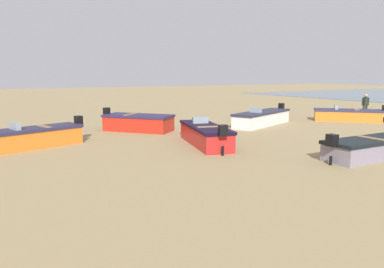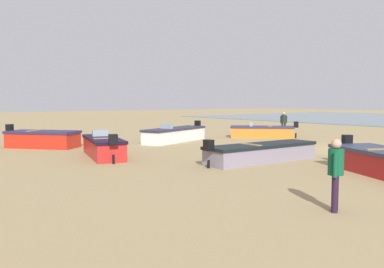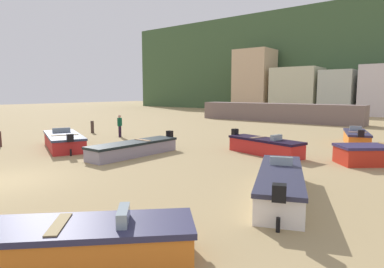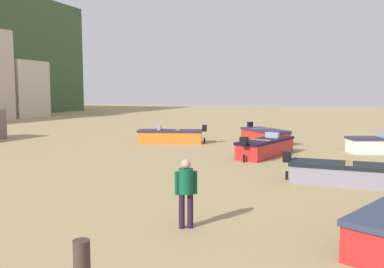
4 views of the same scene
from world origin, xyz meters
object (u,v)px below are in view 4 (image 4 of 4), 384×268
Objects in this scene: boat_red_0 at (266,147)px; beach_walker_foreground at (186,188)px; boat_orange_5 at (171,136)px; boat_grey_6 at (368,175)px; boat_red_1 at (265,136)px.

boat_red_0 is 11.36m from beach_walker_foreground.
boat_orange_5 is at bearing 84.48° from beach_walker_foreground.
boat_red_0 reaches higher than boat_orange_5.
beach_walker_foreground is at bearing -172.32° from boat_orange_5.
boat_orange_5 is (3.07, 6.48, -0.01)m from boat_red_0.
boat_grey_6 is (-5.19, -4.42, -0.07)m from boat_red_0.
boat_red_0 is 6.82m from boat_grey_6.
boat_grey_6 is (-8.26, -10.90, -0.06)m from boat_orange_5.
boat_red_1 is at bearing 116.32° from boat_red_0.
boat_grey_6 is at bearing -34.43° from boat_red_0.
beach_walker_foreground is (-6.16, 4.19, 0.58)m from boat_grey_6.
boat_red_1 is 5.85m from boat_orange_5.
boat_grey_6 is 7.47m from beach_walker_foreground.
boat_red_0 is 7.17m from boat_orange_5.
beach_walker_foreground is at bearing -33.26° from boat_grey_6.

